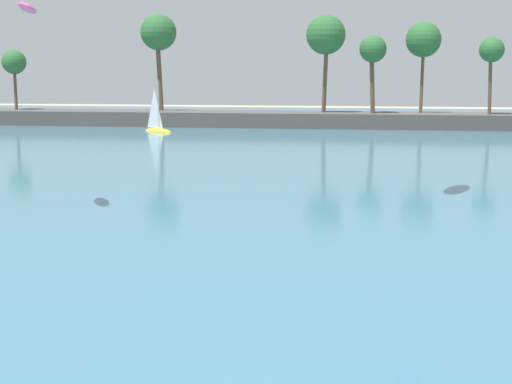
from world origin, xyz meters
The scene contains 4 objects.
sea centered at (0.00, 66.80, 0.03)m, with size 220.00×114.01×0.06m, color teal.
palm_headland centered at (-0.54, 83.93, 3.02)m, with size 106.70×6.50×13.42m.
sailboat_near_shore centered at (-18.10, 75.37, 0.59)m, with size 4.05×3.21×5.86m.
kite_aloft_high_over_bay centered at (-12.24, 30.73, 10.11)m, with size 2.75×0.94×0.39m, color #EA5693.
Camera 1 is at (3.80, -4.53, 7.42)m, focal length 52.22 mm.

